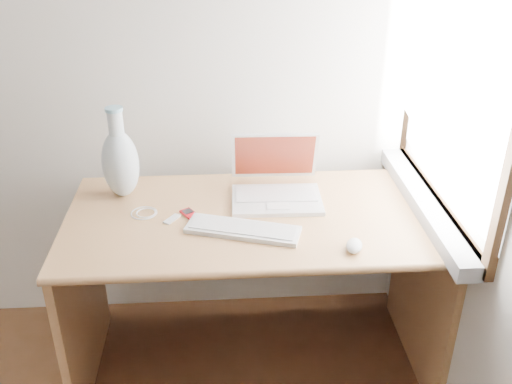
{
  "coord_description": "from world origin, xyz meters",
  "views": [
    {
      "loc": [
        0.91,
        -0.59,
        1.86
      ],
      "look_at": [
        1.04,
        1.35,
        0.83
      ],
      "focal_mm": 40.0,
      "sensor_mm": 36.0,
      "label": 1
    }
  ],
  "objects": [
    {
      "name": "desk",
      "position": [
        1.03,
        1.38,
        0.54
      ],
      "size": [
        1.44,
        0.72,
        0.76
      ],
      "color": "tan",
      "rests_on": "floor"
    },
    {
      "name": "mouse",
      "position": [
        1.36,
        1.03,
        0.78
      ],
      "size": [
        0.08,
        0.11,
        0.03
      ],
      "primitive_type": "ellipsoid",
      "rotation": [
        0.0,
        0.0,
        -0.32
      ],
      "color": "white",
      "rests_on": "desk"
    },
    {
      "name": "vase",
      "position": [
        0.51,
        1.49,
        0.91
      ],
      "size": [
        0.15,
        0.15,
        0.37
      ],
      "color": "silver",
      "rests_on": "desk"
    },
    {
      "name": "cable_coil",
      "position": [
        0.61,
        1.33,
        0.77
      ],
      "size": [
        0.1,
        0.1,
        0.01
      ],
      "primitive_type": "torus",
      "rotation": [
        0.0,
        0.0,
        0.01
      ],
      "color": "white",
      "rests_on": "desk"
    },
    {
      "name": "ipod",
      "position": [
        0.78,
        1.3,
        0.77
      ],
      "size": [
        0.09,
        0.11,
        0.01
      ],
      "rotation": [
        0.0,
        0.0,
        0.57
      ],
      "color": "red",
      "rests_on": "desk"
    },
    {
      "name": "window",
      "position": [
        1.72,
        1.3,
        1.28
      ],
      "size": [
        0.11,
        0.99,
        1.1
      ],
      "color": "white",
      "rests_on": "right_wall"
    },
    {
      "name": "remote",
      "position": [
        0.72,
        1.28,
        0.77
      ],
      "size": [
        0.07,
        0.08,
        0.01
      ],
      "primitive_type": "cube",
      "rotation": [
        0.0,
        0.0,
        -0.59
      ],
      "color": "white",
      "rests_on": "desk"
    },
    {
      "name": "external_keyboard",
      "position": [
        0.98,
        1.17,
        0.77
      ],
      "size": [
        0.43,
        0.24,
        0.02
      ],
      "rotation": [
        0.0,
        0.0,
        -0.3
      ],
      "color": "white",
      "rests_on": "desk"
    },
    {
      "name": "laptop",
      "position": [
        1.12,
        1.44,
        0.82
      ],
      "size": [
        0.36,
        0.3,
        0.24
      ],
      "rotation": [
        0.0,
        0.0,
        -0.03
      ],
      "color": "white",
      "rests_on": "desk"
    }
  ]
}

